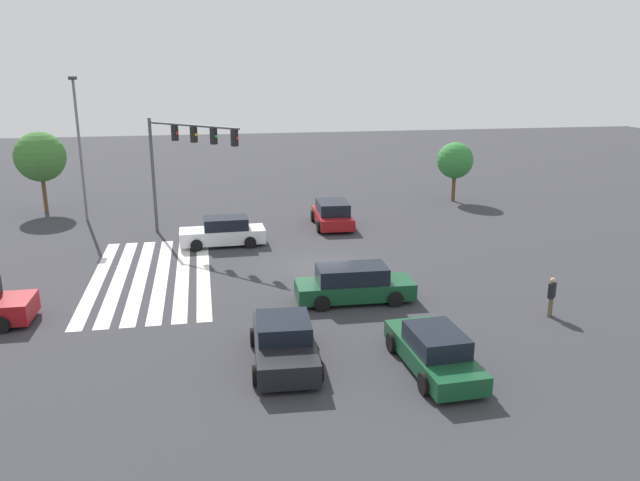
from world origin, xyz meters
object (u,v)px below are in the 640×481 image
(car_0, at_px, (354,284))
(street_light_pole_b, at_px, (79,137))
(car_3, at_px, (284,343))
(traffic_signal_mast, at_px, (183,149))
(tree_corner_a, at_px, (455,161))
(car_2, at_px, (223,232))
(pedestrian, at_px, (552,295))
(car_5, at_px, (332,214))
(car_4, at_px, (434,351))
(tree_corner_b, at_px, (40,157))

(car_0, xyz_separation_m, street_light_pole_b, (-16.66, -13.20, 4.48))
(car_3, height_order, street_light_pole_b, street_light_pole_b)
(traffic_signal_mast, xyz_separation_m, tree_corner_a, (-6.65, 18.63, -2.09))
(traffic_signal_mast, xyz_separation_m, car_2, (1.79, 1.95, -4.30))
(traffic_signal_mast, xyz_separation_m, pedestrian, (14.23, 14.04, -4.14))
(pedestrian, bearing_deg, car_5, -24.76)
(car_4, bearing_deg, car_3, 70.43)
(car_2, xyz_separation_m, street_light_pole_b, (-7.22, -8.24, 4.49))
(car_3, xyz_separation_m, tree_corner_a, (-22.78, 15.26, 2.26))
(car_2, relative_size, pedestrian, 2.90)
(street_light_pole_b, bearing_deg, car_4, 31.81)
(car_2, bearing_deg, traffic_signal_mast, -43.47)
(tree_corner_a, bearing_deg, pedestrian, -12.38)
(car_4, relative_size, pedestrian, 3.04)
(tree_corner_a, bearing_deg, traffic_signal_mast, -70.36)
(street_light_pole_b, bearing_deg, pedestrian, 45.96)
(car_5, relative_size, pedestrian, 2.87)
(car_0, distance_m, car_3, 6.06)
(car_5, distance_m, tree_corner_a, 11.66)
(car_5, bearing_deg, pedestrian, -157.78)
(traffic_signal_mast, height_order, car_3, traffic_signal_mast)
(car_3, relative_size, car_5, 1.02)
(tree_corner_a, bearing_deg, tree_corner_b, -93.60)
(car_0, bearing_deg, car_4, -78.57)
(car_2, xyz_separation_m, pedestrian, (12.44, 12.09, 0.15))
(car_5, bearing_deg, car_2, 116.36)
(car_0, bearing_deg, tree_corner_b, 131.39)
(car_3, bearing_deg, street_light_pole_b, -152.64)
(traffic_signal_mast, xyz_separation_m, car_0, (11.22, 6.91, -4.29))
(street_light_pole_b, height_order, tree_corner_b, street_light_pole_b)
(car_4, bearing_deg, car_2, 18.79)
(street_light_pole_b, distance_m, tree_corner_a, 25.05)
(car_4, distance_m, pedestrian, 6.92)
(traffic_signal_mast, bearing_deg, car_4, -20.56)
(car_0, relative_size, car_3, 1.06)
(car_2, relative_size, car_5, 1.01)
(car_5, distance_m, street_light_pole_b, 16.12)
(pedestrian, relative_size, tree_corner_b, 0.30)
(tree_corner_b, bearing_deg, car_3, 27.37)
(car_2, distance_m, car_5, 7.25)
(car_4, height_order, street_light_pole_b, street_light_pole_b)
(car_5, bearing_deg, traffic_signal_mast, 100.14)
(traffic_signal_mast, distance_m, car_2, 5.05)
(street_light_pole_b, bearing_deg, tree_corner_b, -134.25)
(car_5, height_order, tree_corner_b, tree_corner_b)
(car_3, height_order, tree_corner_b, tree_corner_b)
(tree_corner_b, bearing_deg, car_0, 39.62)
(traffic_signal_mast, relative_size, car_2, 1.44)
(car_3, bearing_deg, car_2, -171.14)
(pedestrian, bearing_deg, car_0, 22.82)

